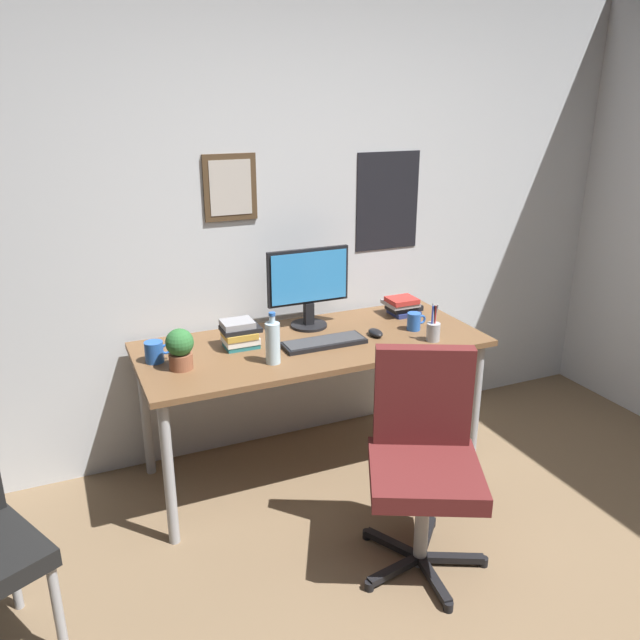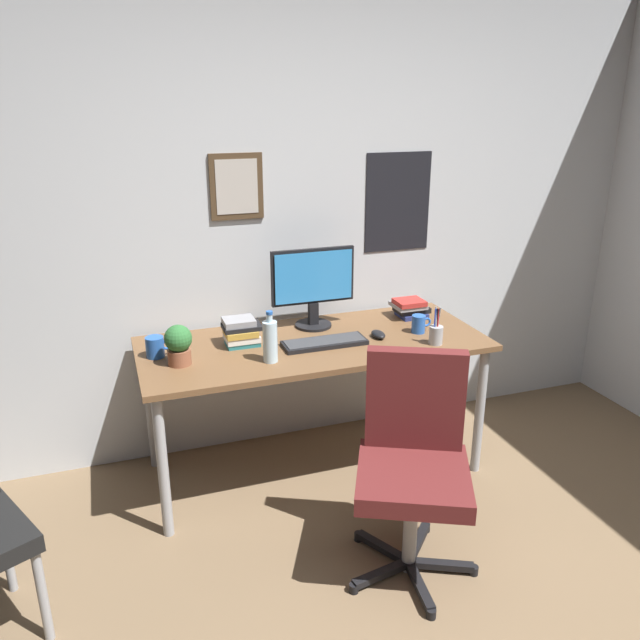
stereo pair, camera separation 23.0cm
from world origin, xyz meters
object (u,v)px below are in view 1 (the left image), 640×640
Objects in this scene: computer_mouse at (376,333)px; book_stack_right at (240,334)px; office_chair at (424,450)px; coffee_mug_near at (414,321)px; book_stack_left at (403,306)px; keyboard at (324,342)px; water_bottle at (273,342)px; coffee_mug_far at (155,352)px; pen_cup at (433,331)px; monitor at (308,284)px; potted_plant at (180,348)px.

book_stack_right is at bearing 168.66° from computer_mouse.
office_chair reaches higher than computer_mouse.
book_stack_left is at bearing 73.47° from coffee_mug_near.
keyboard is 2.13× the size of book_stack_left.
water_bottle is at bearing -160.03° from keyboard.
office_chair is at bearing -42.87° from coffee_mug_far.
pen_cup reaches higher than book_stack_right.
keyboard is at bearing 162.13° from pen_cup.
office_chair reaches higher than coffee_mug_far.
monitor is 0.83m from potted_plant.
monitor is 2.30× the size of pen_cup.
potted_plant is (0.10, -0.13, 0.05)m from coffee_mug_far.
coffee_mug_near is at bearing -4.97° from coffee_mug_far.
pen_cup is (0.00, -0.18, 0.01)m from coffee_mug_near.
office_chair is 1.09m from book_stack_right.
monitor reaches higher than computer_mouse.
book_stack_left is 1.01m from book_stack_right.
coffee_mug_near is 0.94m from book_stack_right.
coffee_mug_far is at bearing 173.97° from computer_mouse.
coffee_mug_far is 0.43m from book_stack_right.
monitor is at bearing 10.50° from coffee_mug_far.
pen_cup is at bearing -36.62° from computer_mouse.
computer_mouse is (0.30, 0.00, 0.01)m from keyboard.
water_bottle reaches higher than potted_plant.
water_bottle is 1.29× the size of potted_plant.
potted_plant is (-1.26, -0.01, 0.06)m from coffee_mug_near.
water_bottle is at bearing -158.44° from book_stack_left.
potted_plant is at bearing 138.54° from office_chair.
book_stack_left is (0.61, 0.25, 0.04)m from keyboard.
coffee_mug_far is 0.63× the size of book_stack_left.
office_chair is 0.91m from coffee_mug_near.
book_stack_left is at bearing 22.36° from keyboard.
water_bottle is (-0.61, -0.12, 0.09)m from computer_mouse.
keyboard is at bearing 19.97° from water_bottle.
book_stack_right is (-0.40, 0.14, 0.06)m from keyboard.
coffee_mug_near is 0.18m from pen_cup.
book_stack_left is at bearing 10.84° from potted_plant.
potted_plant is (-0.76, -0.29, -0.13)m from monitor.
monitor reaches higher than potted_plant.
book_stack_right is (-0.94, 0.32, 0.01)m from pen_cup.
pen_cup is 0.99m from book_stack_right.
coffee_mug_far reaches higher than computer_mouse.
coffee_mug_near is 1.27m from potted_plant.
office_chair is at bearing -118.12° from coffee_mug_near.
keyboard is 0.43m from book_stack_right.
pen_cup is (0.85, -0.06, -0.05)m from water_bottle.
book_stack_right reaches higher than book_stack_left.
potted_plant is at bearing -179.56° from coffee_mug_near.
coffee_mug_near is 0.55× the size of book_stack_left.
coffee_mug_far is 1.40m from pen_cup.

